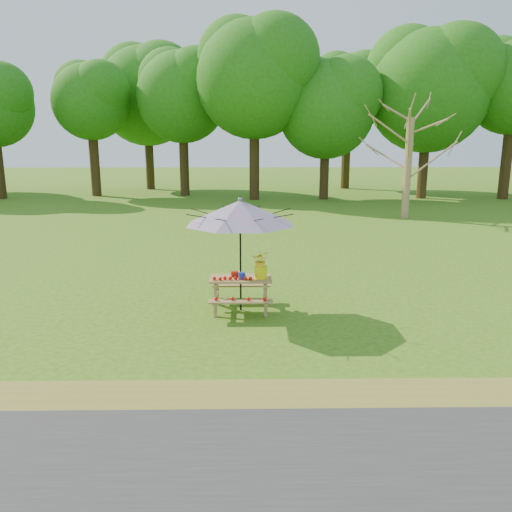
{
  "coord_description": "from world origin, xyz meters",
  "views": [
    {
      "loc": [
        -0.03,
        -8.61,
        3.23
      ],
      "look_at": [
        0.12,
        0.77,
        1.1
      ],
      "focal_mm": 35.0,
      "sensor_mm": 36.0,
      "label": 1
    }
  ],
  "objects_px": {
    "flower_bucket": "(261,264)",
    "bare_tree": "(414,74)",
    "picnic_table": "(241,294)",
    "patio_umbrella": "(240,212)"
  },
  "relations": [
    {
      "from": "bare_tree",
      "to": "picnic_table",
      "type": "relative_size",
      "value": 7.51
    },
    {
      "from": "flower_bucket",
      "to": "patio_umbrella",
      "type": "bearing_deg",
      "value": 173.01
    },
    {
      "from": "bare_tree",
      "to": "picnic_table",
      "type": "bearing_deg",
      "value": -119.85
    },
    {
      "from": "patio_umbrella",
      "to": "bare_tree",
      "type": "bearing_deg",
      "value": 60.14
    },
    {
      "from": "picnic_table",
      "to": "patio_umbrella",
      "type": "bearing_deg",
      "value": 84.81
    },
    {
      "from": "bare_tree",
      "to": "picnic_table",
      "type": "distance_m",
      "value": 15.19
    },
    {
      "from": "flower_bucket",
      "to": "picnic_table",
      "type": "bearing_deg",
      "value": 173.33
    },
    {
      "from": "patio_umbrella",
      "to": "picnic_table",
      "type": "bearing_deg",
      "value": -95.19
    },
    {
      "from": "bare_tree",
      "to": "patio_umbrella",
      "type": "xyz_separation_m",
      "value": [
        -7.01,
        -12.21,
        -4.07
      ]
    },
    {
      "from": "flower_bucket",
      "to": "bare_tree",
      "type": "bearing_deg",
      "value": 61.65
    }
  ]
}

